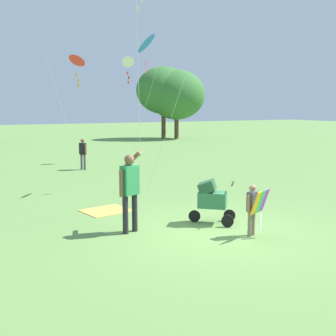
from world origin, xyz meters
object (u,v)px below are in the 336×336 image
Objects in this scene: child_with_butterfly_kite at (253,205)px; person_red_shirt at (83,151)px; stroller at (212,198)px; kite_blue_high at (128,63)px; kite_orange_delta at (146,44)px; kite_green_novelty at (77,61)px; picnic_blanket at (106,211)px; person_adult_flyer at (129,186)px.

child_with_butterfly_kite is 0.82× the size of person_red_shirt.
person_red_shirt reaches higher than stroller.
stroller is at bearing -103.14° from kite_blue_high.
kite_orange_delta reaches higher than kite_green_novelty.
picnic_blanket is (-1.45, -7.40, -4.56)m from kite_green_novelty.
stroller is 10.42m from kite_green_novelty.
kite_orange_delta is 3.69× the size of person_red_shirt.
picnic_blanket is at bearing -116.19° from kite_blue_high.
person_red_shirt is (-0.20, 9.65, 0.19)m from stroller.
stroller is 0.20× the size of kite_blue_high.
kite_blue_high reaches higher than picnic_blanket.
kite_green_novelty is at bearing 78.93° from picnic_blanket.
stroller is 0.77× the size of person_red_shirt.
person_red_shirt is 1.18× the size of picnic_blanket.
kite_green_novelty reaches higher than person_red_shirt.
person_red_shirt is (0.14, 0.01, -3.77)m from kite_green_novelty.
kite_blue_high is at bearing 67.37° from person_adult_flyer.
person_adult_flyer is 10.21m from kite_green_novelty.
child_with_butterfly_kite is 0.22× the size of kite_orange_delta.
stroller is at bearing -51.36° from picnic_blanket.
picnic_blanket is (-2.19, -2.14, -4.64)m from kite_orange_delta.
child_with_butterfly_kite is 1.07× the size of stroller.
child_with_butterfly_kite is 2.64m from person_adult_flyer.
person_adult_flyer is at bearing -95.02° from picnic_blanket.
stroller is (-0.20, 1.26, -0.05)m from child_with_butterfly_kite.
person_red_shirt is 7.62m from picnic_blanket.
kite_orange_delta is 5.31m from kite_green_novelty.
kite_orange_delta reaches higher than person_red_shirt.
kite_blue_high is at bearing 76.86° from stroller.
person_red_shirt reaches higher than picnic_blanket.
child_with_butterfly_kite is 0.22× the size of kite_blue_high.
stroller is 0.21× the size of kite_orange_delta.
kite_orange_delta is at bearing 60.46° from person_adult_flyer.
kite_green_novelty is (1.63, 9.43, 3.54)m from person_adult_flyer.
kite_green_novelty is at bearing 80.22° from person_adult_flyer.
child_with_butterfly_kite is 10.91m from person_red_shirt.
person_red_shirt is at bearing 91.17° from stroller.
picnic_blanket is (-1.99, 3.49, -0.65)m from child_with_butterfly_kite.
kite_green_novelty reaches higher than picnic_blanket.
kite_green_novelty is at bearing -152.37° from kite_blue_high.
person_red_shirt is (-0.59, 5.27, -3.85)m from kite_orange_delta.
person_adult_flyer is 2.28m from picnic_blanket.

